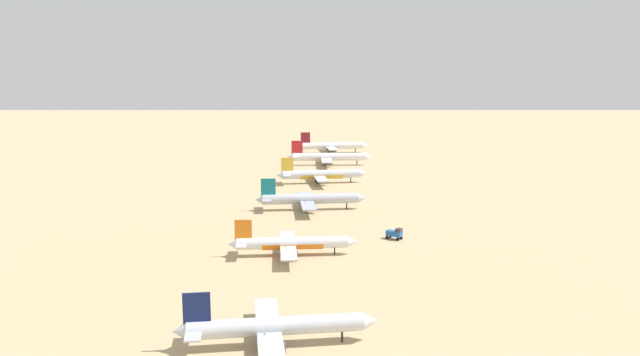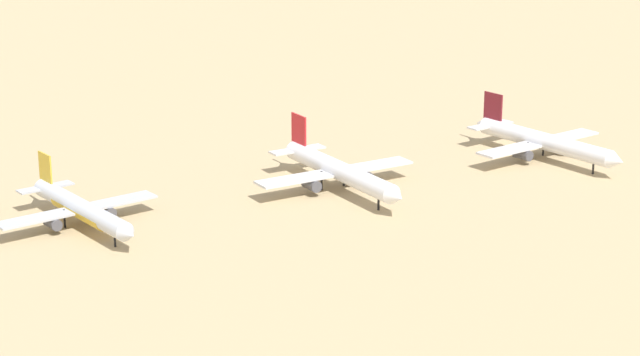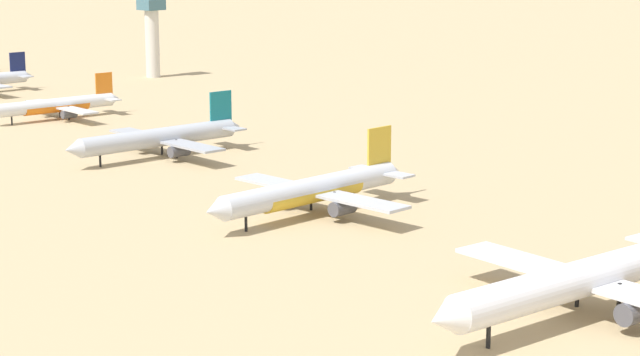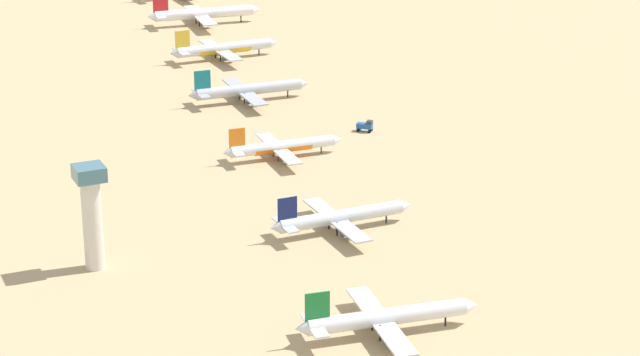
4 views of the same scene
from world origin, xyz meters
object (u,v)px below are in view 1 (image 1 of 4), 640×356
Objects in this scene: parked_jet_5 at (328,157)px; service_truck at (395,233)px; parked_jet_2 at (292,243)px; parked_jet_6 at (332,146)px; parked_jet_3 at (309,199)px; parked_jet_4 at (321,175)px; parked_jet_1 at (274,327)px.

parked_jet_5 is 9.51× the size of service_truck.
parked_jet_6 reaches higher than parked_jet_2.
parked_jet_3 is at bearing 78.47° from parked_jet_2.
parked_jet_2 is at bearing -101.81° from parked_jet_4.
parked_jet_5 reaches higher than parked_jet_2.
parked_jet_5 reaches higher than parked_jet_3.
parked_jet_4 is 63.76m from parked_jet_5.
parked_jet_1 is at bearing -98.25° from parked_jet_2.
parked_jet_6 reaches higher than service_truck.
parked_jet_1 is 124.39m from parked_jet_3.
parked_jet_3 is 8.22× the size of service_truck.
parked_jet_4 is at bearing -101.85° from parked_jet_5.
parked_jet_4 is (34.42, 183.21, 0.49)m from parked_jet_1.
parked_jet_2 is 0.84× the size of parked_jet_4.
parked_jet_4 is 0.90× the size of parked_jet_6.
parked_jet_3 is 125.82m from parked_jet_5.
parked_jet_1 is 186.42m from parked_jet_4.
parked_jet_2 is 63.20m from parked_jet_3.
parked_jet_5 is (38.72, 185.01, 1.35)m from parked_jet_2.
parked_jet_5 is at bearing 78.15° from parked_jet_4.
parked_jet_5 reaches higher than parked_jet_4.
parked_jet_3 is at bearing -101.52° from parked_jet_6.
service_truck is (35.46, 13.46, -1.67)m from parked_jet_2.
parked_jet_2 is 250.84m from parked_jet_6.
parked_jet_1 reaches higher than service_truck.
parked_jet_4 is at bearing 77.91° from parked_jet_3.
parked_jet_3 is 0.98× the size of parked_jet_4.
parked_jet_5 is (13.09, 62.40, 0.63)m from parked_jet_4.
parked_jet_6 is at bearing 78.48° from parked_jet_2.
parked_jet_4 is 0.88× the size of parked_jet_5.
parked_jet_6 is at bearing 78.76° from parked_jet_4.
service_truck is (44.25, 74.07, -1.90)m from parked_jet_1.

